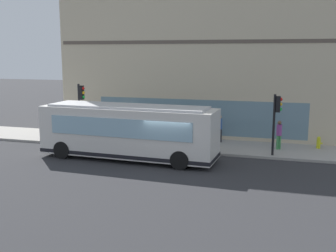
{
  "coord_description": "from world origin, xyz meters",
  "views": [
    {
      "loc": [
        -20.4,
        -5.8,
        5.93
      ],
      "look_at": [
        1.56,
        0.65,
        1.81
      ],
      "focal_mm": 43.51,
      "sensor_mm": 36.0,
      "label": 1
    }
  ],
  "objects_px": {
    "pedestrian_near_hydrant": "(220,127)",
    "newspaper_vending_box": "(185,134)",
    "pedestrian_walking_along_curb": "(279,133)",
    "pedestrian_near_building_entrance": "(132,124)",
    "city_bus_nearside": "(128,132)",
    "traffic_light_near_corner": "(277,113)",
    "pedestrian_by_light_pole": "(96,121)",
    "fire_hydrant": "(319,143)",
    "traffic_light_down_block": "(81,102)"
  },
  "relations": [
    {
      "from": "pedestrian_near_hydrant",
      "to": "newspaper_vending_box",
      "type": "distance_m",
      "value": 2.41
    },
    {
      "from": "pedestrian_walking_along_curb",
      "to": "pedestrian_near_building_entrance",
      "type": "height_order",
      "value": "pedestrian_walking_along_curb"
    },
    {
      "from": "pedestrian_walking_along_curb",
      "to": "newspaper_vending_box",
      "type": "distance_m",
      "value": 6.18
    },
    {
      "from": "city_bus_nearside",
      "to": "traffic_light_near_corner",
      "type": "height_order",
      "value": "traffic_light_near_corner"
    },
    {
      "from": "traffic_light_near_corner",
      "to": "pedestrian_near_hydrant",
      "type": "distance_m",
      "value": 4.63
    },
    {
      "from": "pedestrian_near_hydrant",
      "to": "newspaper_vending_box",
      "type": "height_order",
      "value": "pedestrian_near_hydrant"
    },
    {
      "from": "traffic_light_near_corner",
      "to": "pedestrian_by_light_pole",
      "type": "xyz_separation_m",
      "value": [
        2.24,
        12.35,
        -1.43
      ]
    },
    {
      "from": "traffic_light_near_corner",
      "to": "pedestrian_near_building_entrance",
      "type": "xyz_separation_m",
      "value": [
        2.49,
        9.72,
        -1.52
      ]
    },
    {
      "from": "fire_hydrant",
      "to": "pedestrian_near_building_entrance",
      "type": "height_order",
      "value": "pedestrian_near_building_entrance"
    },
    {
      "from": "city_bus_nearside",
      "to": "traffic_light_down_block",
      "type": "relative_size",
      "value": 2.65
    },
    {
      "from": "newspaper_vending_box",
      "to": "pedestrian_walking_along_curb",
      "type": "bearing_deg",
      "value": -97.84
    },
    {
      "from": "traffic_light_down_block",
      "to": "pedestrian_near_building_entrance",
      "type": "bearing_deg",
      "value": -44.12
    },
    {
      "from": "city_bus_nearside",
      "to": "newspaper_vending_box",
      "type": "relative_size",
      "value": 11.27
    },
    {
      "from": "pedestrian_by_light_pole",
      "to": "pedestrian_walking_along_curb",
      "type": "bearing_deg",
      "value": -92.93
    },
    {
      "from": "traffic_light_near_corner",
      "to": "pedestrian_near_hydrant",
      "type": "xyz_separation_m",
      "value": [
        2.55,
        3.61,
        -1.4
      ]
    },
    {
      "from": "city_bus_nearside",
      "to": "pedestrian_near_building_entrance",
      "type": "bearing_deg",
      "value": 19.02
    },
    {
      "from": "traffic_light_near_corner",
      "to": "newspaper_vending_box",
      "type": "xyz_separation_m",
      "value": [
        2.44,
        5.94,
        -1.99
      ]
    },
    {
      "from": "city_bus_nearside",
      "to": "pedestrian_near_hydrant",
      "type": "xyz_separation_m",
      "value": [
        5.11,
        -4.36,
        -0.36
      ]
    },
    {
      "from": "pedestrian_near_hydrant",
      "to": "city_bus_nearside",
      "type": "bearing_deg",
      "value": 139.49
    },
    {
      "from": "traffic_light_down_block",
      "to": "pedestrian_near_hydrant",
      "type": "height_order",
      "value": "traffic_light_down_block"
    },
    {
      "from": "newspaper_vending_box",
      "to": "traffic_light_near_corner",
      "type": "bearing_deg",
      "value": -112.37
    },
    {
      "from": "city_bus_nearside",
      "to": "traffic_light_down_block",
      "type": "xyz_separation_m",
      "value": [
        2.48,
        4.23,
        1.26
      ]
    },
    {
      "from": "pedestrian_by_light_pole",
      "to": "newspaper_vending_box",
      "type": "relative_size",
      "value": 1.96
    },
    {
      "from": "fire_hydrant",
      "to": "newspaper_vending_box",
      "type": "distance_m",
      "value": 8.46
    },
    {
      "from": "pedestrian_near_building_entrance",
      "to": "newspaper_vending_box",
      "type": "xyz_separation_m",
      "value": [
        -0.04,
        -3.78,
        -0.47
      ]
    },
    {
      "from": "pedestrian_near_building_entrance",
      "to": "pedestrian_near_hydrant",
      "type": "bearing_deg",
      "value": -89.46
    },
    {
      "from": "pedestrian_near_hydrant",
      "to": "pedestrian_by_light_pole",
      "type": "xyz_separation_m",
      "value": [
        -0.3,
        8.74,
        -0.03
      ]
    },
    {
      "from": "pedestrian_near_hydrant",
      "to": "pedestrian_by_light_pole",
      "type": "distance_m",
      "value": 8.74
    },
    {
      "from": "city_bus_nearside",
      "to": "pedestrian_by_light_pole",
      "type": "relative_size",
      "value": 5.76
    },
    {
      "from": "traffic_light_down_block",
      "to": "pedestrian_near_hydrant",
      "type": "relative_size",
      "value": 2.12
    },
    {
      "from": "pedestrian_near_hydrant",
      "to": "pedestrian_near_building_entrance",
      "type": "relative_size",
      "value": 1.11
    },
    {
      "from": "city_bus_nearside",
      "to": "newspaper_vending_box",
      "type": "xyz_separation_m",
      "value": [
        5.01,
        -2.04,
        -0.95
      ]
    },
    {
      "from": "fire_hydrant",
      "to": "newspaper_vending_box",
      "type": "bearing_deg",
      "value": 90.65
    },
    {
      "from": "traffic_light_near_corner",
      "to": "fire_hydrant",
      "type": "height_order",
      "value": "traffic_light_near_corner"
    },
    {
      "from": "traffic_light_down_block",
      "to": "pedestrian_walking_along_curb",
      "type": "relative_size",
      "value": 2.18
    },
    {
      "from": "traffic_light_down_block",
      "to": "pedestrian_walking_along_curb",
      "type": "xyz_separation_m",
      "value": [
        1.69,
        -12.37,
        -1.65
      ]
    },
    {
      "from": "pedestrian_walking_along_curb",
      "to": "pedestrian_near_building_entrance",
      "type": "relative_size",
      "value": 1.08
    },
    {
      "from": "traffic_light_near_corner",
      "to": "pedestrian_walking_along_curb",
      "type": "relative_size",
      "value": 2.0
    },
    {
      "from": "newspaper_vending_box",
      "to": "city_bus_nearside",
      "type": "bearing_deg",
      "value": 157.87
    },
    {
      "from": "pedestrian_near_building_entrance",
      "to": "pedestrian_by_light_pole",
      "type": "bearing_deg",
      "value": 95.29
    },
    {
      "from": "city_bus_nearside",
      "to": "fire_hydrant",
      "type": "xyz_separation_m",
      "value": [
        5.1,
        -10.49,
        -1.04
      ]
    },
    {
      "from": "pedestrian_by_light_pole",
      "to": "pedestrian_near_building_entrance",
      "type": "relative_size",
      "value": 1.09
    },
    {
      "from": "city_bus_nearside",
      "to": "newspaper_vending_box",
      "type": "bearing_deg",
      "value": -22.13
    },
    {
      "from": "fire_hydrant",
      "to": "pedestrian_walking_along_curb",
      "type": "bearing_deg",
      "value": 111.64
    },
    {
      "from": "traffic_light_near_corner",
      "to": "pedestrian_near_hydrant",
      "type": "relative_size",
      "value": 1.94
    },
    {
      "from": "traffic_light_down_block",
      "to": "newspaper_vending_box",
      "type": "xyz_separation_m",
      "value": [
        2.53,
        -6.27,
        -2.21
      ]
    },
    {
      "from": "pedestrian_near_hydrant",
      "to": "pedestrian_near_building_entrance",
      "type": "distance_m",
      "value": 6.11
    },
    {
      "from": "traffic_light_near_corner",
      "to": "newspaper_vending_box",
      "type": "distance_m",
      "value": 6.72
    },
    {
      "from": "city_bus_nearside",
      "to": "newspaper_vending_box",
      "type": "distance_m",
      "value": 5.49
    },
    {
      "from": "pedestrian_by_light_pole",
      "to": "pedestrian_near_building_entrance",
      "type": "xyz_separation_m",
      "value": [
        0.24,
        -2.63,
        -0.09
      ]
    }
  ]
}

